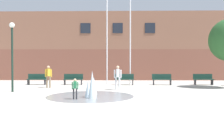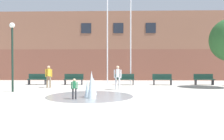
% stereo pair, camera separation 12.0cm
% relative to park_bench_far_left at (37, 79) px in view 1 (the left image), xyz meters
% --- Properties ---
extents(ground_plane, '(100.00, 100.00, 0.00)m').
position_rel_park_bench_far_left_xyz_m(ground_plane, '(6.81, -10.45, -0.48)').
color(ground_plane, '#B2ADA3').
extents(library_building, '(36.00, 6.05, 7.55)m').
position_rel_park_bench_far_left_xyz_m(library_building, '(6.81, 8.61, 3.29)').
color(library_building, brown).
rests_on(library_building, ground).
extents(splash_fountain, '(4.53, 4.53, 1.33)m').
position_rel_park_bench_far_left_xyz_m(splash_fountain, '(5.37, -7.02, -0.07)').
color(splash_fountain, gray).
rests_on(splash_fountain, ground).
extents(park_bench_far_left, '(1.60, 0.44, 0.91)m').
position_rel_park_bench_far_left_xyz_m(park_bench_far_left, '(0.00, 0.00, 0.00)').
color(park_bench_far_left, '#28282D').
rests_on(park_bench_far_left, ground).
extents(park_bench_left_of_flagpoles, '(1.60, 0.44, 0.91)m').
position_rel_park_bench_far_left_xyz_m(park_bench_left_of_flagpoles, '(3.07, -0.05, 0.00)').
color(park_bench_left_of_flagpoles, '#28282D').
rests_on(park_bench_left_of_flagpoles, ground).
extents(park_bench_center, '(1.60, 0.44, 0.91)m').
position_rel_park_bench_far_left_xyz_m(park_bench_center, '(7.31, -0.08, 0.00)').
color(park_bench_center, '#28282D').
rests_on(park_bench_center, ground).
extents(park_bench_under_right_flagpole, '(1.60, 0.44, 0.91)m').
position_rel_park_bench_far_left_xyz_m(park_bench_under_right_flagpole, '(10.43, -0.03, 0.00)').
color(park_bench_under_right_flagpole, '#28282D').
rests_on(park_bench_under_right_flagpole, ground).
extents(park_bench_far_right, '(1.60, 0.44, 0.91)m').
position_rel_park_bench_far_left_xyz_m(park_bench_far_right, '(13.89, 0.11, 0.00)').
color(park_bench_far_right, '#28282D').
rests_on(park_bench_far_right, ground).
extents(child_with_pink_shirt, '(0.31, 0.22, 0.99)m').
position_rel_park_bench_far_left_xyz_m(child_with_pink_shirt, '(4.69, -7.94, 0.10)').
color(child_with_pink_shirt, '#28282D').
rests_on(child_with_pink_shirt, ground).
extents(teen_by_trashcan, '(0.50, 0.36, 1.59)m').
position_rel_park_bench_far_left_xyz_m(teen_by_trashcan, '(6.74, -3.83, 0.45)').
color(teen_by_trashcan, silver).
rests_on(teen_by_trashcan, ground).
extents(adult_in_red, '(0.50, 0.39, 1.59)m').
position_rel_park_bench_far_left_xyz_m(adult_in_red, '(1.75, -2.52, 0.45)').
color(adult_in_red, '#89755B').
rests_on(adult_in_red, ground).
extents(flagpole_left, '(0.80, 0.10, 8.27)m').
position_rel_park_bench_far_left_xyz_m(flagpole_left, '(5.88, 0.61, 3.91)').
color(flagpole_left, silver).
rests_on(flagpole_left, ground).
extents(flagpole_right, '(0.80, 0.10, 8.49)m').
position_rel_park_bench_far_left_xyz_m(flagpole_right, '(7.88, 0.61, 4.02)').
color(flagpole_right, silver).
rests_on(flagpole_right, ground).
extents(lamp_post_left_lane, '(0.32, 0.32, 4.19)m').
position_rel_park_bench_far_left_xyz_m(lamp_post_left_lane, '(0.36, -5.08, 2.23)').
color(lamp_post_left_lane, '#192D23').
rests_on(lamp_post_left_lane, ground).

